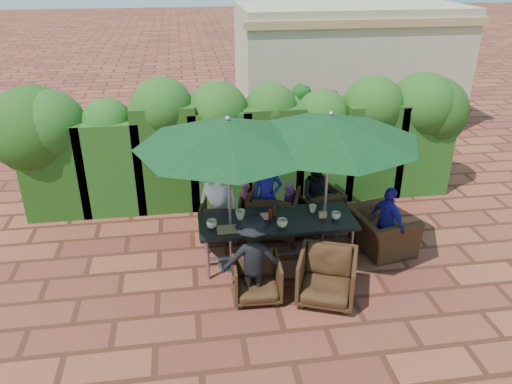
{
  "coord_description": "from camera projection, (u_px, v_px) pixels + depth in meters",
  "views": [
    {
      "loc": [
        -1.12,
        -6.63,
        4.51
      ],
      "look_at": [
        -0.07,
        0.4,
        1.05
      ],
      "focal_mm": 35.0,
      "sensor_mm": 36.0,
      "label": 1
    }
  ],
  "objects": [
    {
      "name": "pedestrian_b",
      "position": [
        328.0,
        122.0,
        11.92
      ],
      "size": [
        0.78,
        0.5,
        1.59
      ],
      "primitive_type": "imported",
      "rotation": [
        0.0,
        0.0,
        3.19
      ],
      "color": "#C04370",
      "rests_on": "ground"
    },
    {
      "name": "building",
      "position": [
        347.0,
        64.0,
        14.0
      ],
      "size": [
        6.2,
        3.08,
        3.2
      ],
      "color": "#C1B28F",
      "rests_on": "ground"
    },
    {
      "name": "child_left",
      "position": [
        246.0,
        206.0,
        8.79
      ],
      "size": [
        0.38,
        0.35,
        0.88
      ],
      "primitive_type": "imported",
      "rotation": [
        0.0,
        0.0,
        -0.32
      ],
      "color": "#C04370",
      "rests_on": "ground"
    },
    {
      "name": "adult_far_mid",
      "position": [
        267.0,
        197.0,
        8.52
      ],
      "size": [
        0.52,
        0.43,
        1.42
      ],
      "primitive_type": "imported",
      "rotation": [
        0.0,
        0.0,
        -0.02
      ],
      "color": "#201B94",
      "rests_on": "ground"
    },
    {
      "name": "cup_c",
      "position": [
        282.0,
        223.0,
        7.49
      ],
      "size": [
        0.16,
        0.16,
        0.13
      ],
      "primitive_type": "imported",
      "color": "beige",
      "rests_on": "dining_table"
    },
    {
      "name": "chair_far_right",
      "position": [
        316.0,
        205.0,
        8.91
      ],
      "size": [
        0.95,
        0.91,
        0.79
      ],
      "primitive_type": "imported",
      "rotation": [
        0.0,
        0.0,
        3.44
      ],
      "color": "black",
      "rests_on": "ground"
    },
    {
      "name": "ground",
      "position": [
        264.0,
        261.0,
        8.02
      ],
      "size": [
        80.0,
        80.0,
        0.0
      ],
      "primitive_type": "plane",
      "color": "brown",
      "rests_on": "ground"
    },
    {
      "name": "chair_far_left",
      "position": [
        222.0,
        217.0,
        8.6
      ],
      "size": [
        0.81,
        0.78,
        0.71
      ],
      "primitive_type": "imported",
      "rotation": [
        0.0,
        0.0,
        2.94
      ],
      "color": "black",
      "rests_on": "ground"
    },
    {
      "name": "pedestrian_c",
      "position": [
        364.0,
        124.0,
        11.83
      ],
      "size": [
        1.03,
        1.03,
        1.56
      ],
      "primitive_type": "imported",
      "rotation": [
        0.0,
        0.0,
        2.35
      ],
      "color": "gray",
      "rests_on": "ground"
    },
    {
      "name": "cup_b",
      "position": [
        240.0,
        215.0,
        7.71
      ],
      "size": [
        0.15,
        0.15,
        0.15
      ],
      "primitive_type": "imported",
      "color": "beige",
      "rests_on": "dining_table"
    },
    {
      "name": "chair_far_mid",
      "position": [
        274.0,
        211.0,
        8.65
      ],
      "size": [
        1.05,
        1.02,
        0.87
      ],
      "primitive_type": "imported",
      "rotation": [
        0.0,
        0.0,
        2.81
      ],
      "color": "black",
      "rests_on": "ground"
    },
    {
      "name": "adult_end_right",
      "position": [
        387.0,
        222.0,
        7.95
      ],
      "size": [
        0.59,
        0.78,
        1.2
      ],
      "primitive_type": "imported",
      "rotation": [
        0.0,
        0.0,
        1.96
      ],
      "color": "#201B94",
      "rests_on": "ground"
    },
    {
      "name": "ketchup_bottle",
      "position": [
        270.0,
        214.0,
        7.71
      ],
      "size": [
        0.04,
        0.04,
        0.17
      ],
      "primitive_type": "cylinder",
      "color": "#B20C0A",
      "rests_on": "dining_table"
    },
    {
      "name": "umbrella_right",
      "position": [
        330.0,
        127.0,
        7.16
      ],
      "size": [
        2.65,
        2.65,
        2.46
      ],
      "color": "gray",
      "rests_on": "ground"
    },
    {
      "name": "umbrella_left",
      "position": [
        228.0,
        133.0,
        6.94
      ],
      "size": [
        2.68,
        2.68,
        2.46
      ],
      "color": "gray",
      "rests_on": "ground"
    },
    {
      "name": "number_block_right",
      "position": [
        323.0,
        214.0,
        7.76
      ],
      "size": [
        0.12,
        0.06,
        0.1
      ],
      "primitive_type": "cube",
      "color": "tan",
      "rests_on": "dining_table"
    },
    {
      "name": "cup_d",
      "position": [
        313.0,
        209.0,
        7.92
      ],
      "size": [
        0.12,
        0.12,
        0.12
      ],
      "primitive_type": "imported",
      "color": "beige",
      "rests_on": "dining_table"
    },
    {
      "name": "pedestrian_a",
      "position": [
        300.0,
        123.0,
        11.46
      ],
      "size": [
        1.73,
        0.67,
        1.83
      ],
      "primitive_type": "imported",
      "rotation": [
        0.0,
        0.0,
        3.11
      ],
      "color": "#268E27",
      "rests_on": "ground"
    },
    {
      "name": "cup_e",
      "position": [
        336.0,
        216.0,
        7.72
      ],
      "size": [
        0.14,
        0.14,
        0.11
      ],
      "primitive_type": "imported",
      "color": "beige",
      "rests_on": "dining_table"
    },
    {
      "name": "chair_near_left",
      "position": [
        257.0,
        276.0,
        7.07
      ],
      "size": [
        0.69,
        0.65,
        0.69
      ],
      "primitive_type": "imported",
      "rotation": [
        0.0,
        0.0,
        -0.04
      ],
      "color": "black",
      "rests_on": "ground"
    },
    {
      "name": "adult_near_left",
      "position": [
        253.0,
        258.0,
        6.91
      ],
      "size": [
        0.89,
        0.49,
        1.32
      ],
      "primitive_type": "imported",
      "rotation": [
        0.0,
        0.0,
        3.02
      ],
      "color": "black",
      "rests_on": "ground"
    },
    {
      "name": "sauce_bottle",
      "position": [
        274.0,
        211.0,
        7.78
      ],
      "size": [
        0.04,
        0.04,
        0.17
      ],
      "primitive_type": "cylinder",
      "color": "#4C230C",
      "rests_on": "dining_table"
    },
    {
      "name": "adult_far_right",
      "position": [
        318.0,
        196.0,
        8.67
      ],
      "size": [
        0.69,
        0.49,
        1.32
      ],
      "primitive_type": "imported",
      "rotation": [
        0.0,
        0.0,
        -0.16
      ],
      "color": "black",
      "rests_on": "ground"
    },
    {
      "name": "serving_tray",
      "position": [
        229.0,
        229.0,
        7.43
      ],
      "size": [
        0.35,
        0.25,
        0.02
      ],
      "primitive_type": "cube",
      "color": "olive",
      "rests_on": "dining_table"
    },
    {
      "name": "chair_near_right",
      "position": [
        327.0,
        275.0,
        6.99
      ],
      "size": [
        1.0,
        0.97,
        0.81
      ],
      "primitive_type": "imported",
      "rotation": [
        0.0,
        0.0,
        -0.37
      ],
      "color": "black",
      "rests_on": "ground"
    },
    {
      "name": "chair_end_right",
      "position": [
        382.0,
        225.0,
        8.18
      ],
      "size": [
        0.85,
        1.12,
        0.89
      ],
      "primitive_type": "imported",
      "rotation": [
        0.0,
        0.0,
        1.77
      ],
      "color": "black",
      "rests_on": "ground"
    },
    {
      "name": "adult_far_left",
      "position": [
        219.0,
        200.0,
        8.44
      ],
      "size": [
        0.79,
        0.64,
        1.4
      ],
      "primitive_type": "imported",
      "rotation": [
        0.0,
        0.0,
        -0.39
      ],
      "color": "white",
      "rests_on": "ground"
    },
    {
      "name": "number_block_left",
      "position": [
        264.0,
        216.0,
        7.71
      ],
      "size": [
        0.12,
        0.06,
        0.1
      ],
      "primitive_type": "cube",
      "color": "tan",
      "rests_on": "dining_table"
    },
    {
      "name": "hedge_wall",
      "position": [
        240.0,
        135.0,
        9.48
      ],
      "size": [
        9.1,
        1.6,
        2.49
      ],
      "color": "#16380F",
      "rests_on": "ground"
    },
    {
      "name": "dining_table",
      "position": [
        277.0,
        224.0,
        7.75
      ],
      "size": [
        2.42,
        0.9,
        0.75
      ],
      "color": "black",
      "rests_on": "ground"
    },
    {
      "name": "child_right",
      "position": [
        290.0,
        206.0,
        8.83
      ],
      "size": [
        0.38,
        0.34,
        0.86
      ],
      "primitive_type": "imported",
      "rotation": [
        0.0,
        0.0,
        0.34
      ],
      "color": "#9D4AA2",
      "rests_on": "ground"
    },
    {
      "name": "cup_a",
      "position": [
        212.0,
        224.0,
        7.47
      ],
      "size": [
        0.16,
        0.16,
        0.12
      ],
      "primitive_type": "imported",
      "color": "beige",
      "rests_on": "dining_table"
    }
  ]
}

